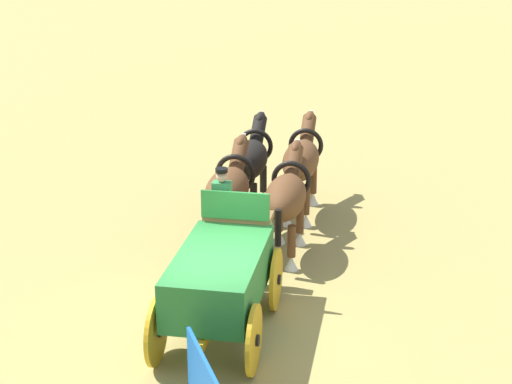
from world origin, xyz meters
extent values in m
plane|color=#9E8C4C|center=(0.00, 0.00, 0.00)|extent=(220.00, 220.00, 0.00)
cube|color=#236B2D|center=(0.00, 0.00, 1.16)|extent=(3.31, 2.58, 0.90)
cube|color=brown|center=(1.58, -0.71, 1.65)|extent=(1.06, 1.45, 0.12)
cube|color=#236B2D|center=(1.94, -0.88, 1.06)|extent=(0.71, 1.18, 0.60)
cube|color=#236B2D|center=(1.30, -0.59, 1.99)|extent=(0.61, 1.24, 0.55)
cube|color=gold|center=(0.00, 0.00, 0.61)|extent=(3.03, 1.49, 0.16)
cylinder|color=gold|center=(1.43, 0.28, 0.61)|extent=(1.15, 0.58, 1.22)
cylinder|color=black|center=(1.43, 0.28, 0.61)|extent=(0.26, 0.25, 0.20)
cylinder|color=gold|center=(0.73, -1.26, 0.61)|extent=(1.15, 0.58, 1.22)
cylinder|color=black|center=(0.73, -1.26, 0.61)|extent=(0.26, 0.25, 0.20)
cylinder|color=gold|center=(-0.73, 1.26, 0.61)|extent=(1.15, 0.58, 1.22)
cylinder|color=black|center=(-0.73, 1.26, 0.61)|extent=(0.26, 0.25, 0.20)
cylinder|color=gold|center=(-1.43, -0.28, 0.61)|extent=(1.15, 0.58, 1.22)
cylinder|color=black|center=(-1.43, -0.28, 0.61)|extent=(0.26, 0.25, 0.20)
cylinder|color=brown|center=(2.53, -1.15, 0.66)|extent=(2.41, 1.17, 0.10)
cube|color=#2D2D33|center=(1.82, -0.47, 1.79)|extent=(0.50, 0.46, 0.16)
cube|color=#338C4C|center=(1.71, -0.42, 2.07)|extent=(0.37, 0.43, 0.55)
sphere|color=tan|center=(1.71, -0.42, 2.45)|extent=(0.22, 0.22, 0.22)
cylinder|color=black|center=(1.71, -0.42, 2.58)|extent=(0.24, 0.24, 0.08)
ellipsoid|color=brown|center=(3.62, -0.93, 1.45)|extent=(2.25, 1.68, 0.92)
cylinder|color=brown|center=(4.38, -1.00, 0.69)|extent=(0.18, 0.18, 0.74)
cone|color=silver|center=(4.38, -1.00, 0.16)|extent=(0.30, 0.30, 0.32)
cylinder|color=brown|center=(4.17, -1.45, 0.69)|extent=(0.18, 0.18, 0.74)
cone|color=silver|center=(4.17, -1.45, 0.16)|extent=(0.30, 0.30, 0.32)
cylinder|color=brown|center=(3.07, -0.40, 0.69)|extent=(0.18, 0.18, 0.74)
cone|color=silver|center=(3.07, -0.40, 0.16)|extent=(0.30, 0.30, 0.32)
cylinder|color=brown|center=(2.86, -0.86, 0.69)|extent=(0.18, 0.18, 0.74)
cone|color=silver|center=(2.86, -0.86, 0.16)|extent=(0.30, 0.30, 0.32)
cylinder|color=brown|center=(4.80, -1.46, 1.85)|extent=(1.01, 0.72, 0.81)
ellipsoid|color=brown|center=(5.13, -1.61, 2.11)|extent=(0.65, 0.48, 0.32)
cube|color=silver|center=(5.39, -1.73, 2.11)|extent=(0.10, 0.12, 0.24)
torus|color=black|center=(4.46, -1.31, 1.55)|extent=(0.50, 0.91, 0.95)
cylinder|color=black|center=(2.64, -0.48, 1.15)|extent=(0.14, 0.14, 0.80)
ellipsoid|color=brown|center=(3.08, -2.11, 1.39)|extent=(2.17, 1.62, 0.88)
cylinder|color=brown|center=(3.81, -2.18, 0.66)|extent=(0.18, 0.18, 0.71)
cone|color=silver|center=(3.81, -2.18, 0.15)|extent=(0.30, 0.30, 0.30)
cylinder|color=brown|center=(3.61, -2.62, 0.66)|extent=(0.18, 0.18, 0.71)
cone|color=silver|center=(3.61, -2.62, 0.15)|extent=(0.30, 0.30, 0.30)
cylinder|color=brown|center=(2.55, -1.61, 0.66)|extent=(0.18, 0.18, 0.71)
cone|color=silver|center=(2.55, -1.61, 0.15)|extent=(0.30, 0.30, 0.30)
cylinder|color=brown|center=(2.35, -2.05, 0.66)|extent=(0.18, 0.18, 0.71)
cone|color=silver|center=(2.35, -2.05, 0.15)|extent=(0.30, 0.30, 0.30)
cylinder|color=brown|center=(4.23, -2.63, 1.78)|extent=(1.01, 0.72, 0.81)
ellipsoid|color=brown|center=(4.57, -2.79, 2.04)|extent=(0.65, 0.48, 0.32)
cube|color=silver|center=(4.82, -2.90, 2.04)|extent=(0.10, 0.12, 0.24)
torus|color=black|center=(3.90, -2.48, 1.49)|extent=(0.49, 0.88, 0.91)
cylinder|color=black|center=(2.13, -1.68, 1.09)|extent=(0.14, 0.14, 0.80)
ellipsoid|color=black|center=(5.99, -2.00, 1.37)|extent=(2.19, 1.63, 0.88)
cylinder|color=black|center=(6.73, -2.07, 0.65)|extent=(0.18, 0.18, 0.70)
cone|color=silver|center=(6.73, -2.07, 0.15)|extent=(0.30, 0.30, 0.30)
cylinder|color=black|center=(6.53, -2.51, 0.65)|extent=(0.18, 0.18, 0.70)
cone|color=silver|center=(6.53, -2.51, 0.15)|extent=(0.30, 0.30, 0.30)
cylinder|color=black|center=(5.45, -1.49, 0.65)|extent=(0.18, 0.18, 0.70)
cone|color=silver|center=(5.45, -1.49, 0.15)|extent=(0.30, 0.30, 0.30)
cylinder|color=black|center=(5.25, -1.93, 0.65)|extent=(0.18, 0.18, 0.70)
cone|color=silver|center=(5.25, -1.93, 0.15)|extent=(0.30, 0.30, 0.30)
cylinder|color=black|center=(7.14, -2.53, 1.76)|extent=(1.01, 0.72, 0.81)
ellipsoid|color=black|center=(7.48, -2.68, 2.02)|extent=(0.65, 0.48, 0.32)
cube|color=silver|center=(7.74, -2.80, 2.02)|extent=(0.10, 0.12, 0.24)
torus|color=black|center=(6.81, -2.38, 1.47)|extent=(0.49, 0.88, 0.92)
cylinder|color=black|center=(5.03, -1.57, 1.07)|extent=(0.14, 0.14, 0.80)
ellipsoid|color=brown|center=(5.45, -3.19, 1.43)|extent=(2.35, 1.70, 0.87)
cylinder|color=brown|center=(6.25, -3.29, 0.69)|extent=(0.18, 0.18, 0.74)
cone|color=silver|center=(6.25, -3.29, 0.16)|extent=(0.30, 0.30, 0.32)
cylinder|color=brown|center=(6.05, -3.72, 0.69)|extent=(0.18, 0.18, 0.74)
cone|color=silver|center=(6.05, -3.72, 0.16)|extent=(0.30, 0.30, 0.32)
cylinder|color=brown|center=(4.85, -2.65, 0.69)|extent=(0.18, 0.18, 0.74)
cone|color=silver|center=(4.85, -2.65, 0.16)|extent=(0.30, 0.30, 0.32)
cylinder|color=brown|center=(4.65, -3.09, 0.69)|extent=(0.18, 0.18, 0.74)
cone|color=silver|center=(4.65, -3.09, 0.16)|extent=(0.30, 0.30, 0.32)
cylinder|color=brown|center=(6.68, -3.75, 1.82)|extent=(1.01, 0.72, 0.81)
ellipsoid|color=brown|center=(7.02, -3.90, 2.08)|extent=(0.65, 0.48, 0.32)
cube|color=silver|center=(7.27, -4.01, 2.08)|extent=(0.10, 0.12, 0.24)
torus|color=black|center=(6.35, -3.59, 1.53)|extent=(0.48, 0.87, 0.90)
cylinder|color=black|center=(4.41, -2.71, 1.13)|extent=(0.14, 0.14, 0.80)
camera|label=1|loc=(-13.38, 2.69, 7.63)|focal=58.85mm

